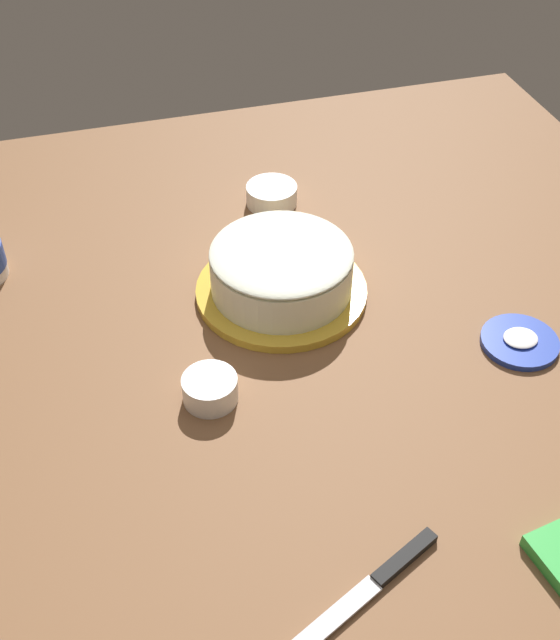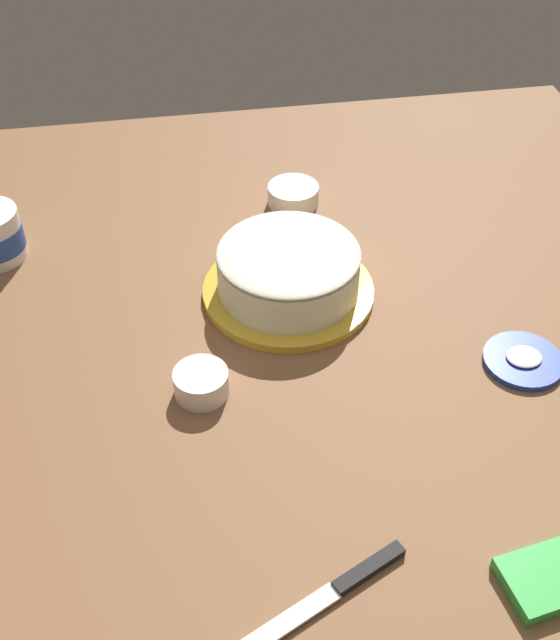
% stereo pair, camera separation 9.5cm
% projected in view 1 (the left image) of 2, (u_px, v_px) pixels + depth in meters
% --- Properties ---
extents(ground_plane, '(1.54, 1.54, 0.00)m').
position_uv_depth(ground_plane, '(279.00, 363.00, 1.16)').
color(ground_plane, brown).
extents(frosted_cake, '(0.27, 0.27, 0.09)m').
position_uv_depth(frosted_cake, '(281.00, 272.00, 1.24)').
color(frosted_cake, gold).
rests_on(frosted_cake, ground_plane).
extents(frosting_tub_lid, '(0.12, 0.12, 0.02)m').
position_uv_depth(frosting_tub_lid, '(520.00, 341.00, 1.18)').
color(frosting_tub_lid, '#233DAD').
rests_on(frosting_tub_lid, ground_plane).
extents(spreading_knife, '(0.22, 0.12, 0.01)m').
position_uv_depth(spreading_knife, '(375.00, 583.00, 0.89)').
color(spreading_knife, silver).
rests_on(spreading_knife, ground_plane).
extents(sprinkle_bowl_orange, '(0.08, 0.08, 0.04)m').
position_uv_depth(sprinkle_bowl_orange, '(210.00, 388.00, 1.09)').
color(sprinkle_bowl_orange, white).
rests_on(sprinkle_bowl_orange, ground_plane).
extents(sprinkle_bowl_yellow, '(0.09, 0.09, 0.04)m').
position_uv_depth(sprinkle_bowl_yellow, '(272.00, 194.00, 1.45)').
color(sprinkle_bowl_yellow, white).
rests_on(sprinkle_bowl_yellow, ground_plane).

